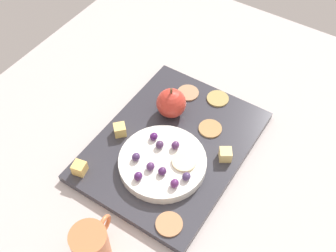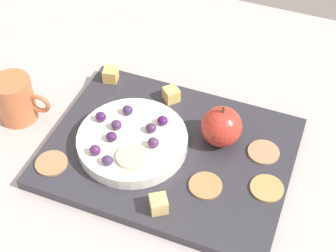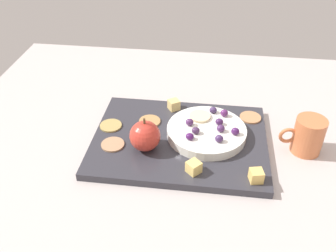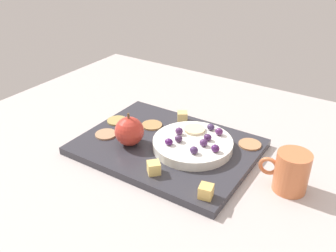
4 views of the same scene
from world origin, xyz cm
name	(u,v)px [view 3 (image 3 of 4)]	position (x,y,z in cm)	size (l,w,h in cm)	color
table	(180,149)	(0.00, 0.00, 1.64)	(113.51, 98.07, 3.27)	#B8AEAC
platter	(181,140)	(-0.33, -0.04, 4.15)	(39.41, 29.79, 1.75)	#313139
serving_dish	(206,132)	(-5.95, -1.51, 6.08)	(18.14, 18.14, 2.11)	white
apple_whole	(145,136)	(7.13, 4.73, 8.39)	(6.74, 6.74, 6.74)	red
apple_stem	(144,121)	(7.13, 4.73, 12.36)	(0.50, 0.50, 1.20)	brown
cheese_cube_0	(256,176)	(-16.34, 11.83, 6.28)	(2.52, 2.52, 2.52)	#F4C766
cheese_cube_1	(174,105)	(2.72, -11.48, 6.28)	(2.52, 2.52, 2.52)	#E6C776
cheese_cube_2	(194,167)	(-3.94, 10.95, 6.28)	(2.52, 2.52, 2.52)	#EECD6F
cracker_0	(150,121)	(7.85, -5.09, 5.23)	(5.18, 5.18, 0.40)	#AF834F
cracker_1	(111,126)	(16.73, -2.16, 5.23)	(5.18, 5.18, 0.40)	tan
cracker_2	(250,117)	(-16.39, -9.85, 5.23)	(5.18, 5.18, 0.40)	tan
cracker_3	(113,144)	(14.53, 4.70, 5.23)	(5.18, 5.18, 0.40)	tan
grape_0	(213,110)	(-7.16, -7.93, 7.90)	(1.82, 1.63, 1.51)	#43305B
grape_1	(196,130)	(-3.56, 0.74, 7.91)	(1.82, 1.63, 1.54)	#452B4F
grape_2	(190,122)	(-1.97, -2.11, 7.99)	(1.82, 1.63, 1.70)	#502B5A
grape_3	(221,128)	(-9.07, -0.71, 7.95)	(1.82, 1.63, 1.61)	#4D2A5B
grape_4	(235,132)	(-12.27, 0.25, 7.98)	(1.82, 1.63, 1.67)	#471E57
grape_5	(219,139)	(-8.77, 3.05, 7.95)	(1.82, 1.63, 1.62)	#422A57
grape_6	(224,113)	(-9.81, -6.85, 8.00)	(1.82, 1.63, 1.72)	#592660
grape_7	(219,122)	(-8.72, -3.29, 7.89)	(1.82, 1.63, 1.51)	#42204F
grape_8	(190,136)	(-2.44, 3.00, 7.87)	(1.82, 1.63, 1.47)	#451857
apple_slice_0	(200,116)	(-4.14, -5.53, 7.44)	(4.98, 4.98, 0.60)	beige
cup	(308,136)	(-28.09, -1.14, 7.46)	(9.84, 6.65, 8.38)	#D17143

